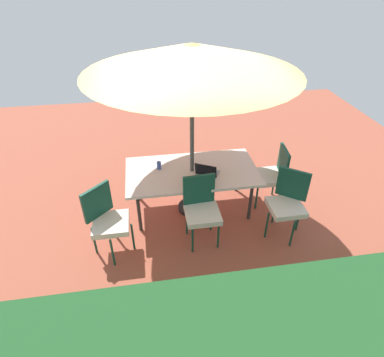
{
  "coord_description": "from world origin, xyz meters",
  "views": [
    {
      "loc": [
        0.64,
        4.02,
        3.36
      ],
      "look_at": [
        0.0,
        0.0,
        0.58
      ],
      "focal_mm": 30.48,
      "sensor_mm": 36.0,
      "label": 1
    }
  ],
  "objects": [
    {
      "name": "ground_plane",
      "position": [
        0.0,
        0.0,
        -0.01
      ],
      "size": [
        10.0,
        10.0,
        0.02
      ],
      "primitive_type": "cube",
      "color": "#9E4C38"
    },
    {
      "name": "dining_table",
      "position": [
        0.0,
        0.0,
        0.68
      ],
      "size": [
        1.95,
        1.05,
        0.73
      ],
      "color": "silver",
      "rests_on": "ground_plane"
    },
    {
      "name": "patio_umbrella",
      "position": [
        0.0,
        0.0,
        2.34
      ],
      "size": [
        2.74,
        2.74,
        2.53
      ],
      "color": "#4C4C4C",
      "rests_on": "ground_plane"
    },
    {
      "name": "chair_north",
      "position": [
        -0.02,
        0.67,
        0.55
      ],
      "size": [
        0.46,
        0.48,
        0.98
      ],
      "rotation": [
        0.0,
        0.0,
        3.21
      ],
      "color": "silver",
      "rests_on": "ground_plane"
    },
    {
      "name": "chair_northwest",
      "position": [
        -1.23,
        0.72,
        0.55
      ],
      "size": [
        0.58,
        0.58,
        0.98
      ],
      "rotation": [
        0.0,
        0.0,
        2.5
      ],
      "color": "silver",
      "rests_on": "ground_plane"
    },
    {
      "name": "chair_west",
      "position": [
        -1.27,
        0.0,
        0.55
      ],
      "size": [
        0.48,
        0.47,
        0.98
      ],
      "rotation": [
        0.0,
        0.0,
        1.45
      ],
      "color": "silver",
      "rests_on": "ground_plane"
    },
    {
      "name": "chair_northeast",
      "position": [
        1.23,
        0.69,
        0.55
      ],
      "size": [
        0.59,
        0.59,
        0.98
      ],
      "rotation": [
        0.0,
        0.0,
        3.91
      ],
      "color": "silver",
      "rests_on": "ground_plane"
    },
    {
      "name": "laptop",
      "position": [
        -0.2,
        0.14,
        0.78
      ],
      "size": [
        0.4,
        0.37,
        0.21
      ],
      "rotation": [
        0.0,
        0.0,
        -0.5
      ],
      "color": "gray",
      "rests_on": "dining_table"
    },
    {
      "name": "cup",
      "position": [
        0.48,
        -0.12,
        0.79
      ],
      "size": [
        0.06,
        0.06,
        0.12
      ],
      "primitive_type": "cylinder",
      "color": "#334C99",
      "rests_on": "dining_table"
    }
  ]
}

